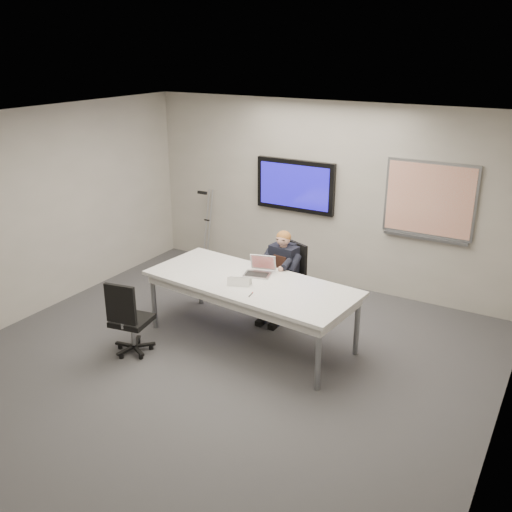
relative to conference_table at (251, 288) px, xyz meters
The scene contains 15 objects.
floor 1.04m from the conference_table, 90.99° to the right, with size 6.00×6.00×0.02m, color #3B3B3E.
ceiling 2.20m from the conference_table, 90.99° to the right, with size 6.00×6.00×0.02m, color white.
wall_back 2.35m from the conference_table, 90.33° to the left, with size 6.00×0.02×2.80m, color #9E9A8E.
wall_left 3.18m from the conference_table, 166.12° to the right, with size 0.02×6.00×2.80m, color #9E9A8E.
wall_right 3.15m from the conference_table, 13.99° to the right, with size 0.02×6.00×2.80m, color #9E9A8E.
conference_table is the anchor object (origin of this frame).
tv_display 2.39m from the conference_table, 103.11° to the left, with size 1.30×0.09×0.80m.
whiteboard 2.82m from the conference_table, 55.37° to the left, with size 1.25×0.08×1.10m.
office_chair_far 1.05m from the conference_table, 89.56° to the left, with size 0.62×0.62×1.00m.
office_chair_near 1.54m from the conference_table, 136.95° to the right, with size 0.54×0.54×0.97m.
seated_person 0.77m from the conference_table, 90.76° to the left, with size 0.40×0.68×1.22m.
crutch 2.92m from the conference_table, 135.38° to the left, with size 0.18×0.34×1.31m, color #AFB2B8, non-canonical shape.
laptop 0.31m from the conference_table, 95.24° to the left, with size 0.38×0.39×0.23m.
name_tent 0.24m from the conference_table, 104.79° to the right, with size 0.27×0.08×0.11m, color white, non-canonical shape.
pen 0.42m from the conference_table, 58.89° to the right, with size 0.01×0.01×0.13m, color black.
Camera 1 is at (3.33, -4.79, 3.57)m, focal length 40.00 mm.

